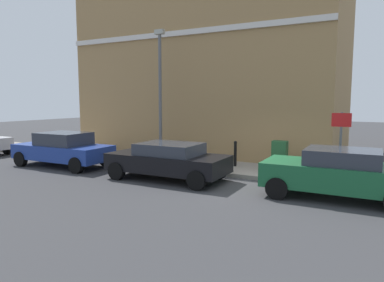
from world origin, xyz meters
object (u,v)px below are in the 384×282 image
at_px(utility_cabinet, 280,157).
at_px(bollard_near_cabinet, 235,153).
at_px(car_green, 338,173).
at_px(lamppost, 160,89).
at_px(street_sign, 341,137).
at_px(car_black, 168,160).
at_px(car_blue, 63,149).
at_px(bollard_far_kerb, 179,153).

relative_size(utility_cabinet, bollard_near_cabinet, 1.11).
bearing_deg(car_green, lamppost, -18.32).
bearing_deg(street_sign, car_green, -175.94).
xyz_separation_m(car_green, car_black, (-0.23, 5.59, -0.05)).
xyz_separation_m(car_green, utility_cabinet, (2.51, 2.31, -0.08)).
xyz_separation_m(car_blue, bollard_far_kerb, (1.59, -4.82, -0.05)).
bearing_deg(car_black, lamppost, -52.99).
height_order(bollard_far_kerb, street_sign, street_sign).
relative_size(car_black, bollard_far_kerb, 4.17).
xyz_separation_m(bollard_near_cabinet, street_sign, (-1.07, -4.04, 0.96)).
xyz_separation_m(utility_cabinet, street_sign, (-0.97, -2.20, 0.98)).
bearing_deg(bollard_far_kerb, car_green, -102.84).
relative_size(car_black, lamppost, 0.76).
xyz_separation_m(street_sign, lamppost, (0.89, 7.54, 1.64)).
bearing_deg(utility_cabinet, bollard_far_kerb, 106.50).
relative_size(car_black, car_blue, 0.99).
xyz_separation_m(car_green, car_blue, (-0.20, 10.91, -0.01)).
bearing_deg(bollard_far_kerb, car_black, -162.88).
bearing_deg(utility_cabinet, car_green, -137.32).
relative_size(bollard_far_kerb, street_sign, 0.45).
bearing_deg(car_black, street_sign, -162.94).
bearing_deg(lamppost, bollard_near_cabinet, -87.03).
bearing_deg(utility_cabinet, car_blue, 107.47).
bearing_deg(lamppost, utility_cabinet, -89.12).
xyz_separation_m(bollard_far_kerb, lamppost, (1.04, 1.56, 2.60)).
height_order(bollard_near_cabinet, street_sign, street_sign).
relative_size(street_sign, lamppost, 0.40).
xyz_separation_m(car_green, bollard_far_kerb, (1.39, 6.09, -0.06)).
height_order(car_blue, bollard_far_kerb, car_blue).
relative_size(car_blue, bollard_near_cabinet, 4.20).
xyz_separation_m(car_green, street_sign, (1.53, 0.11, 0.90)).
bearing_deg(car_blue, street_sign, -172.24).
bearing_deg(car_green, bollard_far_kerb, -13.57).
bearing_deg(bollard_near_cabinet, lamppost, 92.97).
bearing_deg(car_green, street_sign, -86.67).
relative_size(car_blue, utility_cabinet, 3.79).
relative_size(car_green, bollard_far_kerb, 3.96).
bearing_deg(street_sign, lamppost, 83.25).
height_order(car_blue, utility_cabinet, car_blue).
bearing_deg(lamppost, street_sign, -96.75).
height_order(car_green, bollard_far_kerb, car_green).
xyz_separation_m(car_green, bollard_near_cabinet, (2.61, 4.15, -0.06)).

